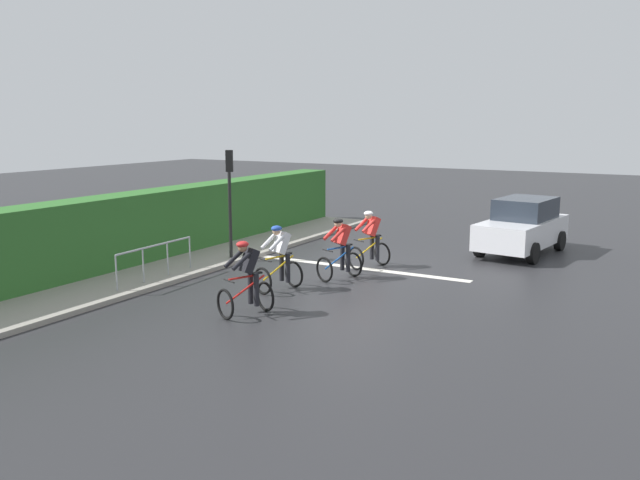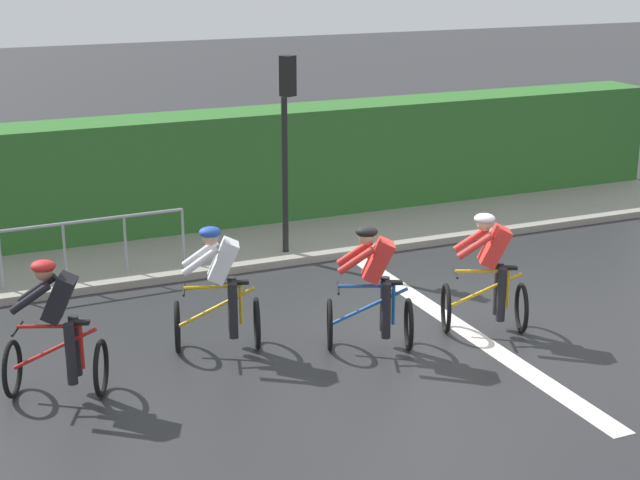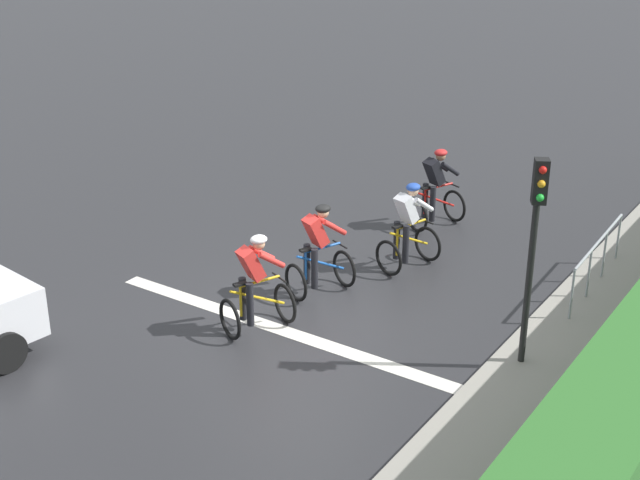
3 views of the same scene
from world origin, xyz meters
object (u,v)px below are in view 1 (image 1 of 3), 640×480
(cyclist_lead, at_px, (247,280))
(cyclist_second, at_px, (280,259))
(traffic_light_near_crossing, at_px, (230,188))
(pedestrian_railing_kerbside, at_px, (155,255))
(cyclist_mid, at_px, (341,250))
(car_white, at_px, (523,226))
(cyclist_fourth, at_px, (371,240))

(cyclist_lead, xyz_separation_m, cyclist_second, (0.52, -2.11, 0.00))
(traffic_light_near_crossing, height_order, pedestrian_railing_kerbside, traffic_light_near_crossing)
(cyclist_mid, height_order, car_white, car_white)
(cyclist_lead, height_order, pedestrian_railing_kerbside, cyclist_lead)
(cyclist_lead, bearing_deg, pedestrian_railing_kerbside, -17.16)
(traffic_light_near_crossing, distance_m, pedestrian_railing_kerbside, 3.48)
(cyclist_lead, distance_m, pedestrian_railing_kerbside, 3.93)
(cyclist_lead, bearing_deg, cyclist_fourth, -93.51)
(pedestrian_railing_kerbside, bearing_deg, cyclist_mid, -145.55)
(cyclist_second, height_order, cyclist_fourth, same)
(traffic_light_near_crossing, xyz_separation_m, pedestrian_railing_kerbside, (0.05, 3.16, -1.46))
(cyclist_fourth, relative_size, pedestrian_railing_kerbside, 0.58)
(cyclist_lead, height_order, cyclist_fourth, same)
(cyclist_second, bearing_deg, pedestrian_railing_kerbside, 16.34)
(car_white, bearing_deg, cyclist_fourth, 51.96)
(cyclist_lead, bearing_deg, car_white, -110.53)
(car_white, bearing_deg, pedestrian_railing_kerbside, 49.44)
(cyclist_lead, height_order, traffic_light_near_crossing, traffic_light_near_crossing)
(cyclist_lead, relative_size, pedestrian_railing_kerbside, 0.58)
(car_white, xyz_separation_m, pedestrian_railing_kerbside, (7.45, 8.71, -0.11))
(cyclist_lead, distance_m, traffic_light_near_crossing, 5.87)
(car_white, distance_m, traffic_light_near_crossing, 9.34)
(cyclist_fourth, height_order, traffic_light_near_crossing, traffic_light_near_crossing)
(traffic_light_near_crossing, bearing_deg, car_white, -143.14)
(traffic_light_near_crossing, bearing_deg, cyclist_fourth, -162.66)
(cyclist_second, xyz_separation_m, car_white, (-4.21, -7.76, 0.08))
(cyclist_fourth, xyz_separation_m, car_white, (-3.35, -4.28, 0.08))
(cyclist_second, relative_size, car_white, 0.39)
(pedestrian_railing_kerbside, bearing_deg, car_white, -130.56)
(car_white, relative_size, traffic_light_near_crossing, 1.28)
(cyclist_mid, height_order, pedestrian_railing_kerbside, cyclist_mid)
(cyclist_mid, relative_size, pedestrian_railing_kerbside, 0.58)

